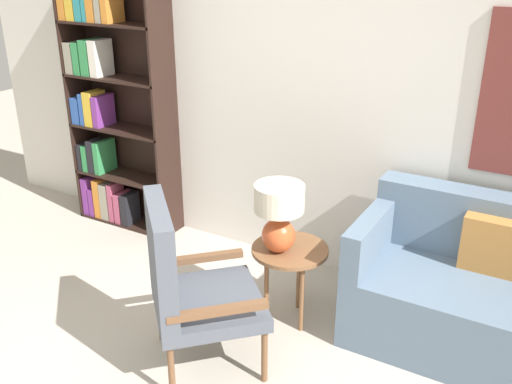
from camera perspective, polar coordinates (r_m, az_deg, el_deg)
The scene contains 5 objects.
wall_back at distance 4.01m, azimuth 6.56°, elevation 10.22°, with size 6.40×0.08×2.70m.
bookshelf at distance 4.93m, azimuth -14.49°, elevation 8.63°, with size 0.94×0.30×2.14m.
armchair at distance 3.19m, azimuth -7.17°, elevation -8.74°, with size 0.84×0.84×1.02m.
side_table at distance 3.60m, azimuth 3.39°, elevation -6.49°, with size 0.48×0.48×0.52m.
table_lamp at distance 3.42m, azimuth 2.31°, elevation -2.05°, with size 0.30×0.30×0.44m.
Camera 1 is at (1.57, -1.57, 2.24)m, focal length 40.00 mm.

